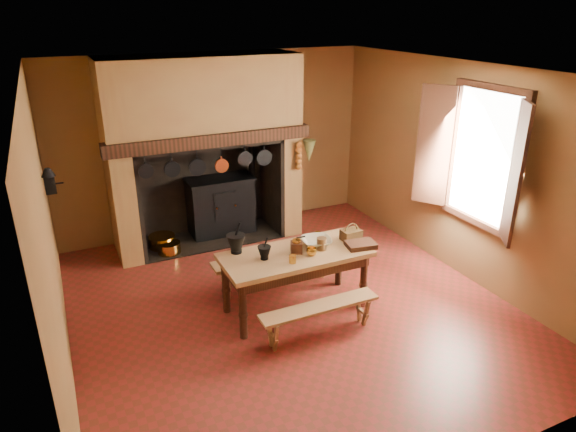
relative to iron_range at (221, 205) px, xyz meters
The scene contains 28 objects.
floor 2.50m from the iron_range, 89.02° to the right, with size 5.50×5.50×0.00m, color maroon.
ceiling 3.37m from the iron_range, 89.02° to the right, with size 5.50×5.50×0.00m, color silver.
back_wall 0.97m from the iron_range, 82.10° to the left, with size 5.00×0.02×2.80m, color olive.
wall_left 3.59m from the iron_range, 135.12° to the right, with size 0.02×5.50×2.80m, color olive.
wall_right 3.65m from the iron_range, 43.91° to the right, with size 0.02×5.50×2.80m, color olive.
wall_front 5.28m from the iron_range, 89.54° to the right, with size 5.00×0.02×2.80m, color olive.
chimney_breast 1.36m from the iron_range, 151.95° to the right, with size 2.95×0.96×2.80m.
iron_range is the anchor object (origin of this frame).
hearth_pans 1.10m from the iron_range, 167.25° to the right, with size 0.51×0.62×0.20m.
hanging_pans 1.12m from the iron_range, 115.02° to the right, with size 1.92×0.29×0.27m.
onion_string 1.49m from the iron_range, 32.25° to the right, with size 0.12×0.10×0.46m, color #A0561D, non-canonical shape.
herb_bunch 1.65m from the iron_range, 28.28° to the right, with size 0.20×0.20×0.35m, color brown.
window 3.91m from the iron_range, 49.98° to the right, with size 0.39×1.75×1.76m.
wall_coffee_mill 2.74m from the iron_range, 159.32° to the right, with size 0.23×0.16×0.31m.
work_table 2.53m from the iron_range, 88.03° to the right, with size 1.74×0.78×0.76m.
bench_front 3.15m from the iron_range, 88.41° to the right, with size 1.38×0.24×0.39m.
bench_back 1.94m from the iron_range, 87.43° to the right, with size 1.66×0.29×0.47m.
mortar_large 2.33m from the iron_range, 103.47° to the right, with size 0.22×0.22×0.38m.
mortar_small 2.56m from the iron_range, 96.82° to the right, with size 0.16×0.16×0.27m.
coffee_grinder 2.55m from the iron_range, 87.72° to the right, with size 0.19×0.17×0.20m.
brass_mug_a 2.76m from the iron_range, 91.11° to the right, with size 0.08×0.08×0.09m, color #BA822B.
brass_mug_b 2.35m from the iron_range, 77.14° to the right, with size 0.07×0.07×0.08m, color #BA822B.
mixing_bowl 2.51m from the iron_range, 80.66° to the right, with size 0.36×0.36×0.09m, color beige.
stoneware_crock 2.63m from the iron_range, 81.09° to the right, with size 0.12×0.12×0.15m, color brown.
glass_jar 2.63m from the iron_range, 72.10° to the right, with size 0.07×0.07×0.13m, color beige.
wicker_basket 2.66m from the iron_range, 71.00° to the right, with size 0.24×0.18×0.22m.
wooden_tray 2.87m from the iron_range, 72.46° to the right, with size 0.34×0.25×0.06m, color #3B1D12.
brass_cup 2.70m from the iron_range, 85.20° to the right, with size 0.12×0.12×0.09m, color #BA822B.
Camera 1 is at (-2.31, -4.89, 3.43)m, focal length 32.00 mm.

